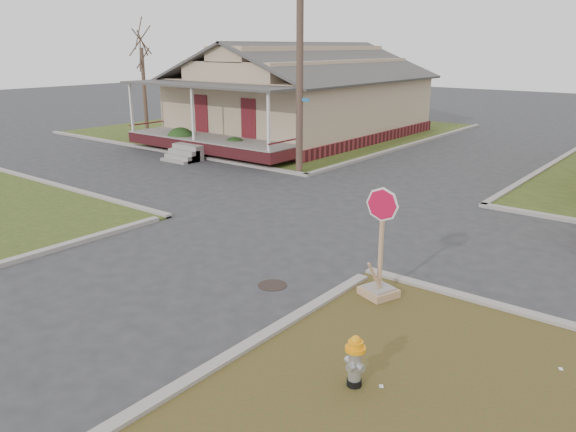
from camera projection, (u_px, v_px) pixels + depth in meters
The scene contains 11 objects.
ground at pixel (218, 257), 14.02m from camera, with size 120.00×120.00×0.00m, color #2C2D2F.
verge_far_left at pixel (275, 129), 35.23m from camera, with size 19.00×19.00×0.05m, color #2F4518.
curbs at pixel (330, 212), 17.77m from camera, with size 80.00×40.00×0.12m, color gray, non-canonical shape.
manhole at pixel (273, 285), 12.34m from camera, with size 0.64×0.64×0.01m, color black.
corner_house at pixel (301, 97), 31.81m from camera, with size 10.10×15.50×5.30m.
utility_pole at pixel (300, 56), 21.83m from camera, with size 1.80×0.28×9.00m.
tree_far_left at pixel (144, 91), 32.97m from camera, with size 0.22×0.22×4.90m, color #453127.
fire_hydrant at pixel (355, 358), 8.49m from camera, with size 0.32×0.32×0.85m.
stop_sign at pixel (379, 273), 11.58m from camera, with size 0.66×0.65×2.34m.
hedge_left at pixel (181, 140), 27.49m from camera, with size 1.51×1.24×1.16m, color #1D3A15.
hedge_right at pixel (235, 147), 26.06m from camera, with size 1.30×1.07×0.99m, color #1D3A15.
Camera 1 is at (9.50, -9.20, 5.06)m, focal length 35.00 mm.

